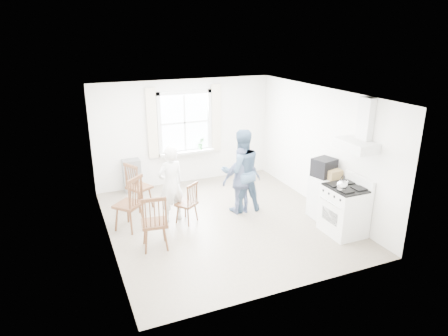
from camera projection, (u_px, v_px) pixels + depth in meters
room_shell at (224, 161)px, 7.76m from camera, size 4.62×5.12×2.64m
window_assembly at (185, 126)px, 9.83m from camera, size 1.88×0.24×1.70m
range_hood at (359, 136)px, 7.15m from camera, size 0.45×0.76×0.94m
shelf_unit at (132, 176)px, 9.56m from camera, size 0.40×0.30×0.80m
gas_stove at (344, 210)px, 7.55m from camera, size 0.68×0.76×1.12m
kettle at (342, 185)px, 7.22m from camera, size 0.20×0.20×0.28m
low_cabinet at (325, 197)px, 8.20m from camera, size 0.50×0.55×0.90m
stereo_stack at (324, 167)px, 8.03m from camera, size 0.49×0.46×0.37m
cardboard_box at (334, 174)px, 7.91m from camera, size 0.30×0.22×0.19m
windsor_chair_a at (190, 199)px, 7.93m from camera, size 0.51×0.51×0.87m
windsor_chair_b at (155, 218)px, 6.87m from camera, size 0.50×0.49×1.05m
windsor_chair_c at (133, 198)px, 7.61m from camera, size 0.65×0.65×1.11m
person_left at (171, 184)px, 7.98m from camera, size 0.70×0.70×1.57m
person_mid at (241, 171)px, 8.40m from camera, size 0.94×0.94×1.79m
person_right at (242, 181)px, 8.34m from camera, size 0.86×0.86×1.44m
potted_plant at (201, 144)px, 10.04m from camera, size 0.20×0.20×0.30m
windsor_chair_d at (135, 182)px, 8.50m from camera, size 0.59×0.60×1.06m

